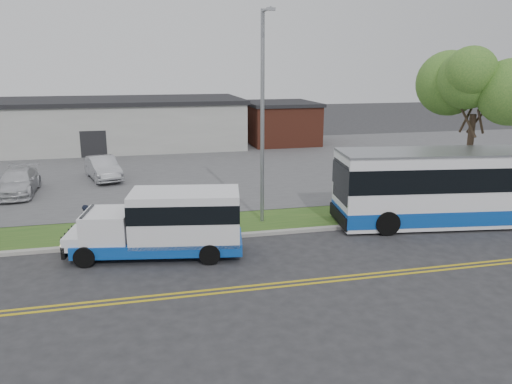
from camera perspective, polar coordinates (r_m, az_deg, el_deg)
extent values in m
plane|color=#28282B|center=(20.58, -5.58, -6.46)|extent=(140.00, 140.00, 0.00)
cube|color=gold|center=(17.07, -3.78, -10.96)|extent=(70.00, 0.12, 0.01)
cube|color=gold|center=(16.80, -3.61, -11.39)|extent=(70.00, 0.12, 0.01)
cube|color=#9E9B93|center=(21.58, -5.99, -5.25)|extent=(80.00, 0.30, 0.15)
cube|color=#28521B|center=(23.28, -6.57, -3.85)|extent=(80.00, 3.30, 0.10)
cube|color=#4C4C4F|center=(36.88, -9.20, 2.89)|extent=(80.00, 25.00, 0.10)
cube|color=#9E9E99|center=(46.52, -17.70, 7.21)|extent=(25.00, 10.00, 4.00)
cube|color=black|center=(46.32, -17.90, 9.87)|extent=(25.40, 10.40, 0.35)
cube|color=black|center=(41.74, -18.06, 5.17)|extent=(2.00, 0.15, 2.20)
cube|color=brown|center=(47.22, 2.77, 7.72)|extent=(6.00, 7.00, 3.60)
cube|color=black|center=(47.03, 2.80, 10.08)|extent=(6.30, 7.30, 0.30)
cylinder|color=#33231B|center=(27.95, 23.10, 3.32)|extent=(0.32, 0.32, 4.76)
ellipsoid|color=#326322|center=(27.55, 23.87, 10.96)|extent=(5.20, 5.20, 4.42)
cylinder|color=gray|center=(22.68, 0.73, 8.20)|extent=(0.18, 0.18, 9.50)
cylinder|color=gray|center=(21.97, 1.24, 20.14)|extent=(0.12, 1.40, 0.12)
cube|color=gray|center=(21.34, 1.71, 20.17)|extent=(0.35, 0.18, 0.12)
cube|color=#0E429E|center=(19.97, -10.93, -5.73)|extent=(6.68, 3.23, 0.47)
cube|color=silver|center=(19.52, -8.06, -2.73)|extent=(4.45, 2.84, 1.98)
cube|color=black|center=(19.42, -8.10, -1.80)|extent=(4.48, 2.88, 0.71)
cube|color=silver|center=(20.09, -16.65, -3.69)|extent=(2.02, 2.29, 1.13)
cube|color=black|center=(20.21, -18.64, -3.18)|extent=(0.40, 1.78, 0.85)
cube|color=silver|center=(20.50, -19.38, -4.94)|extent=(1.26, 2.06, 0.52)
cube|color=black|center=(20.72, -20.45, -5.67)|extent=(0.47, 1.93, 0.47)
sphere|color=#FFD88C|center=(20.02, -21.21, -5.72)|extent=(0.22, 0.22, 0.19)
sphere|color=#FFD88C|center=(21.29, -20.09, -4.43)|extent=(0.22, 0.22, 0.19)
cylinder|color=black|center=(19.62, -19.01, -7.05)|extent=(0.82, 0.40, 0.79)
cylinder|color=black|center=(21.46, -17.60, -5.08)|extent=(0.82, 0.40, 0.79)
cylinder|color=black|center=(18.90, -5.30, -7.10)|extent=(0.82, 0.40, 0.79)
cylinder|color=black|center=(20.81, -5.13, -5.05)|extent=(0.82, 0.40, 0.79)
cube|color=white|center=(25.32, 23.32, 0.55)|extent=(12.70, 4.48, 3.28)
cube|color=#0E429E|center=(25.59, 23.07, -1.91)|extent=(12.73, 4.50, 0.68)
cube|color=black|center=(25.19, 23.46, 1.92)|extent=(12.75, 4.53, 1.07)
cube|color=black|center=(22.92, 9.77, 1.20)|extent=(0.46, 2.59, 1.81)
cube|color=black|center=(23.32, 9.41, -2.73)|extent=(0.52, 2.82, 0.57)
cube|color=gray|center=(25.01, 23.69, 4.25)|extent=(12.70, 4.48, 0.14)
cylinder|color=black|center=(22.65, 14.77, -3.46)|extent=(1.12, 0.50, 1.09)
cylinder|color=black|center=(25.05, 12.70, -1.61)|extent=(1.12, 0.50, 1.09)
cylinder|color=black|center=(28.20, 27.04, -1.07)|extent=(1.12, 0.50, 1.09)
imported|color=black|center=(22.07, -18.87, -3.33)|extent=(0.68, 0.63, 1.55)
imported|color=#AAABB2|center=(33.47, -17.09, 2.64)|extent=(2.72, 4.73, 1.47)
imported|color=silver|center=(31.39, -25.58, 1.03)|extent=(2.08, 4.88, 1.40)
sphere|color=white|center=(22.06, -19.57, -5.09)|extent=(0.32, 0.32, 0.32)
sphere|color=white|center=(22.46, -17.92, -4.60)|extent=(0.32, 0.32, 0.32)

